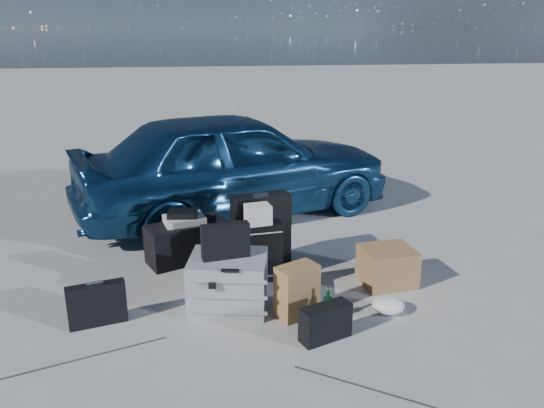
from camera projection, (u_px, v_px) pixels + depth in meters
The scene contains 16 objects.
ground at pixel (248, 316), 4.36m from camera, with size 60.00×60.00×0.00m, color #B1B2AD.
car at pixel (235, 163), 6.54m from camera, with size 1.57×3.90×1.33m, color #215385.
pelican_case at pixel (228, 282), 4.44m from camera, with size 0.63×0.51×0.46m, color #95989A.
laptop_bag at pixel (225, 241), 4.31m from camera, with size 0.39×0.10×0.29m, color black.
briefcase at pixel (97, 304), 4.19m from camera, with size 0.45×0.10×0.35m, color black.
suitcase_left at pixel (261, 231), 5.18m from camera, with size 0.57×0.20×0.73m, color black.
suitcase_right at pixel (256, 252), 4.90m from camera, with size 0.47×0.17×0.56m, color black.
white_carton at pixel (258, 214), 4.79m from camera, with size 0.22×0.18×0.18m, color silver.
duffel_bag at pixel (187, 242), 5.36m from camera, with size 0.80×0.34×0.40m, color black.
flat_box_white at pixel (184, 220), 5.29m from camera, with size 0.39×0.29×0.07m, color silver.
flat_box_black at pixel (183, 214), 5.27m from camera, with size 0.28×0.20×0.06m, color black.
kraft_bag at pixel (297, 291), 4.30m from camera, with size 0.33×0.20×0.44m, color #956041.
cardboard_box at pixel (387, 266), 4.87m from camera, with size 0.46×0.40×0.34m, color #9C6944.
plastic_bag at pixel (388, 305), 4.38m from camera, with size 0.27×0.23×0.15m, color white.
messenger_bag at pixel (325, 322), 4.00m from camera, with size 0.40×0.15×0.28m, color black.
green_bottle at pixel (328, 305), 4.25m from camera, with size 0.07×0.07×0.28m, color black.
Camera 1 is at (-0.39, -3.83, 2.25)m, focal length 35.00 mm.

